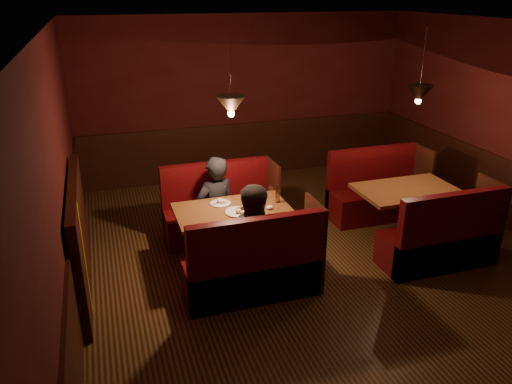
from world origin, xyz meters
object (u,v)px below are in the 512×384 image
object	(u,v)px
main_bench_far	(220,214)
second_bench_far	(376,195)
main_bench_near	(255,271)
diner_a	(215,190)
diner_b	(258,224)
main_table	(234,222)
second_table	(406,202)
second_bench_near	(442,242)

from	to	relation	value
main_bench_far	second_bench_far	distance (m)	2.44
main_bench_far	main_bench_near	bearing A→B (deg)	-90.00
diner_a	main_bench_far	bearing A→B (deg)	-134.25
diner_a	diner_b	world-z (taller)	diner_b
diner_b	diner_a	bearing A→B (deg)	89.51
main_bench_near	diner_b	distance (m)	0.52
main_table	second_table	distance (m)	2.43
second_bench_far	diner_b	size ratio (longest dim) A/B	0.91
main_bench_near	second_table	xyz separation A→B (m)	(2.41, 0.73, 0.22)
diner_b	main_table	bearing A→B (deg)	89.46
main_bench_near	second_bench_near	distance (m)	2.44
diner_a	diner_b	distance (m)	1.20
main_bench_near	diner_a	bearing A→B (deg)	94.90
main_table	second_bench_near	bearing A→B (deg)	-19.61
main_bench_near	second_bench_far	size ratio (longest dim) A/B	1.05
second_table	diner_b	distance (m)	2.40
main_bench_far	second_table	distance (m)	2.58
second_bench_far	second_table	bearing A→B (deg)	-92.20
main_bench_far	main_bench_near	xyz separation A→B (m)	(0.00, -1.61, 0.00)
main_bench_near	second_table	distance (m)	2.53
main_bench_far	diner_b	bearing A→B (deg)	-86.33
second_bench_far	second_bench_near	distance (m)	1.61
main_bench_near	second_bench_near	size ratio (longest dim) A/B	1.05
main_table	second_bench_far	bearing A→B (deg)	16.58
diner_b	second_bench_far	bearing A→B (deg)	19.15
second_table	diner_b	bearing A→B (deg)	-167.01
main_bench_far	second_bench_far	size ratio (longest dim) A/B	1.05
second_bench_near	second_table	bearing A→B (deg)	92.20
second_bench_far	main_bench_near	bearing A→B (deg)	-147.84
main_bench_near	diner_b	bearing A→B (deg)	65.19
main_table	second_table	size ratio (longest dim) A/B	1.05
main_bench_near	second_bench_far	distance (m)	2.89
main_table	second_bench_near	world-z (taller)	second_bench_near
second_bench_near	main_table	bearing A→B (deg)	160.39
main_bench_far	second_table	xyz separation A→B (m)	(2.41, -0.88, 0.22)
second_table	second_bench_far	bearing A→B (deg)	87.80
main_table	second_table	world-z (taller)	main_table
second_bench_far	diner_b	world-z (taller)	diner_b
main_bench_far	diner_a	distance (m)	0.54
diner_a	diner_b	xyz separation A→B (m)	(0.21, -1.18, 0.01)
diner_a	second_bench_near	bearing A→B (deg)	133.27
main_bench_far	second_bench_far	xyz separation A→B (m)	(2.44, -0.07, 0.00)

